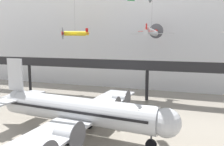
% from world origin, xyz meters
% --- Properties ---
extents(hangar_back_wall, '(140.00, 3.00, 27.80)m').
position_xyz_m(hangar_back_wall, '(0.00, 39.16, 13.90)').
color(hangar_back_wall, silver).
rests_on(hangar_back_wall, ground).
extents(mezzanine_walkway, '(110.00, 3.20, 8.77)m').
position_xyz_m(mezzanine_walkway, '(0.00, 26.58, 7.15)').
color(mezzanine_walkway, black).
rests_on(mezzanine_walkway, ground).
extents(airliner_silver_main, '(27.56, 31.39, 10.10)m').
position_xyz_m(airliner_silver_main, '(-6.00, 6.65, 3.53)').
color(airliner_silver_main, '#B7BABF').
rests_on(airliner_silver_main, ground).
extents(suspended_plane_silver_racer, '(9.43, 7.76, 9.92)m').
position_xyz_m(suspended_plane_silver_racer, '(0.35, 29.81, 14.56)').
color(suspended_plane_silver_racer, silver).
extents(suspended_plane_yellow_lowwing, '(6.36, 6.79, 10.15)m').
position_xyz_m(suspended_plane_yellow_lowwing, '(-16.94, 27.63, 14.33)').
color(suspended_plane_yellow_lowwing, yellow).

